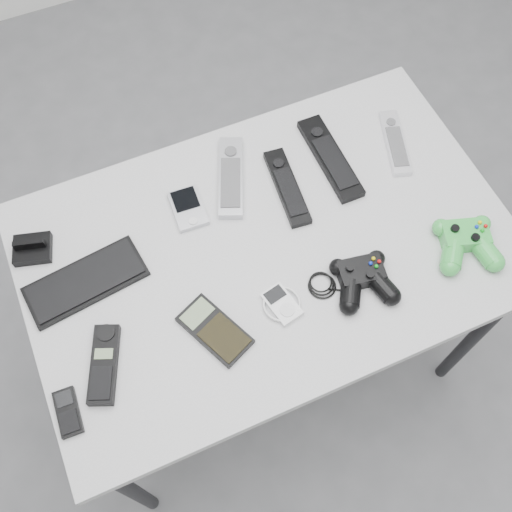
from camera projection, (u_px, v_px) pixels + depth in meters
name	position (u px, v px, depth m)	size (l,w,h in m)	color
floor	(253.00, 324.00, 1.98)	(3.50, 3.50, 0.00)	slate
desk	(268.00, 258.00, 1.37)	(1.06, 0.68, 0.71)	#A5A5A7
pda_keyboard	(86.00, 281.00, 1.26)	(0.25, 0.11, 0.02)	black
dock_bracket	(31.00, 247.00, 1.28)	(0.08, 0.07, 0.04)	black
pda	(188.00, 208.00, 1.34)	(0.07, 0.11, 0.02)	#ADAEB5
remote_silver_a	(231.00, 177.00, 1.38)	(0.05, 0.22, 0.02)	#ADAEB5
remote_black_a	(287.00, 187.00, 1.37)	(0.05, 0.21, 0.02)	black
remote_black_b	(330.00, 157.00, 1.40)	(0.06, 0.24, 0.02)	black
remote_silver_b	(395.00, 142.00, 1.43)	(0.04, 0.19, 0.02)	silver
mobile_phone	(68.00, 412.00, 1.14)	(0.04, 0.09, 0.02)	black
cordless_handset	(104.00, 364.00, 1.17)	(0.05, 0.16, 0.02)	black
calculator	(215.00, 330.00, 1.21)	(0.08, 0.15, 0.02)	black
mp3_player	(282.00, 304.00, 1.24)	(0.08, 0.09, 0.02)	silver
controller_black	(363.00, 278.00, 1.25)	(0.23, 0.14, 0.05)	black
controller_green	(467.00, 241.00, 1.29)	(0.14, 0.15, 0.05)	green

